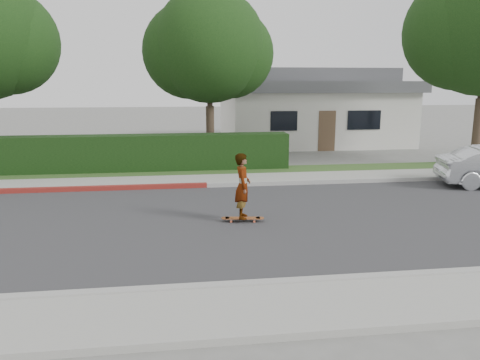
# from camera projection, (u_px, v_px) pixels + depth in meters

# --- Properties ---
(ground) EXTENTS (120.00, 120.00, 0.00)m
(ground) POSITION_uv_depth(u_px,v_px,m) (178.00, 223.00, 11.89)
(ground) COLOR slate
(ground) RESTS_ON ground
(road) EXTENTS (60.00, 8.00, 0.01)m
(road) POSITION_uv_depth(u_px,v_px,m) (178.00, 223.00, 11.89)
(road) COLOR #2D2D30
(road) RESTS_ON ground
(curb_near) EXTENTS (60.00, 0.20, 0.15)m
(curb_near) POSITION_uv_depth(u_px,v_px,m) (180.00, 290.00, 7.90)
(curb_near) COLOR #9E9E99
(curb_near) RESTS_ON ground
(sidewalk_near) EXTENTS (60.00, 1.60, 0.12)m
(sidewalk_near) POSITION_uv_depth(u_px,v_px,m) (181.00, 317.00, 7.03)
(sidewalk_near) COLOR gray
(sidewalk_near) RESTS_ON ground
(curb_far) EXTENTS (60.00, 0.20, 0.15)m
(curb_far) POSITION_uv_depth(u_px,v_px,m) (177.00, 186.00, 15.85)
(curb_far) COLOR #9E9E99
(curb_far) RESTS_ON ground
(curb_red_section) EXTENTS (12.00, 0.21, 0.15)m
(curb_red_section) POSITION_uv_depth(u_px,v_px,m) (22.00, 190.00, 15.19)
(curb_red_section) COLOR maroon
(curb_red_section) RESTS_ON ground
(sidewalk_far) EXTENTS (60.00, 1.60, 0.12)m
(sidewalk_far) POSITION_uv_depth(u_px,v_px,m) (177.00, 181.00, 16.73)
(sidewalk_far) COLOR gray
(sidewalk_far) RESTS_ON ground
(planting_strip) EXTENTS (60.00, 1.60, 0.10)m
(planting_strip) POSITION_uv_depth(u_px,v_px,m) (177.00, 173.00, 18.28)
(planting_strip) COLOR #2D4C1E
(planting_strip) RESTS_ON ground
(hedge) EXTENTS (15.00, 1.00, 1.50)m
(hedge) POSITION_uv_depth(u_px,v_px,m) (99.00, 155.00, 18.32)
(hedge) COLOR black
(hedge) RESTS_ON ground
(tree_center) EXTENTS (5.66, 4.84, 7.44)m
(tree_center) POSITION_uv_depth(u_px,v_px,m) (209.00, 50.00, 20.00)
(tree_center) COLOR #33261C
(tree_center) RESTS_ON ground
(house) EXTENTS (10.60, 8.60, 4.30)m
(house) POSITION_uv_depth(u_px,v_px,m) (310.00, 107.00, 28.05)
(house) COLOR beige
(house) RESTS_ON ground
(skateboard) EXTENTS (1.12, 0.36, 0.10)m
(skateboard) POSITION_uv_depth(u_px,v_px,m) (243.00, 218.00, 12.00)
(skateboard) COLOR #E2623E
(skateboard) RESTS_ON ground
(skateboarder) EXTENTS (0.49, 0.66, 1.67)m
(skateboarder) POSITION_uv_depth(u_px,v_px,m) (243.00, 186.00, 11.83)
(skateboarder) COLOR white
(skateboarder) RESTS_ON skateboard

